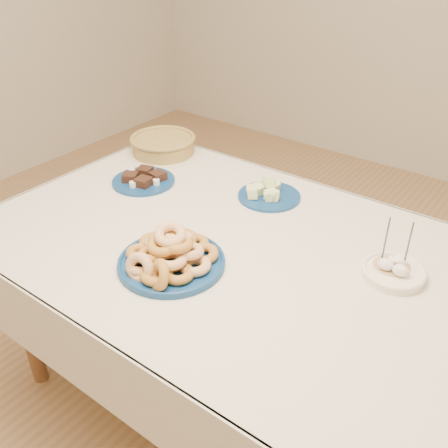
{
  "coord_description": "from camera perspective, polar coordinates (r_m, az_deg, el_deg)",
  "views": [
    {
      "loc": [
        0.78,
        -1.09,
        1.66
      ],
      "look_at": [
        0.0,
        -0.05,
        0.85
      ],
      "focal_mm": 40.0,
      "sensor_mm": 36.0,
      "label": 1
    }
  ],
  "objects": [
    {
      "name": "egg_bowl",
      "position": [
        1.55,
        18.82,
        -5.14
      ],
      "size": [
        0.21,
        0.21,
        0.06
      ],
      "rotation": [
        0.0,
        0.0,
        0.15
      ],
      "color": "white",
      "rests_on": "dining_table"
    },
    {
      "name": "melon_plate",
      "position": [
        1.89,
        5.04,
        3.53
      ],
      "size": [
        0.31,
        0.31,
        0.08
      ],
      "rotation": [
        0.0,
        0.0,
        0.42
      ],
      "color": "navy",
      "rests_on": "dining_table"
    },
    {
      "name": "wicker_basket",
      "position": [
        2.27,
        -6.97,
        9.08
      ],
      "size": [
        0.37,
        0.37,
        0.08
      ],
      "rotation": [
        0.0,
        0.0,
        -0.32
      ],
      "color": "olive",
      "rests_on": "dining_table"
    },
    {
      "name": "candle_holder",
      "position": [
        1.57,
        18.59,
        -4.74
      ],
      "size": [
        0.13,
        0.13,
        0.18
      ],
      "rotation": [
        0.0,
        0.0,
        0.22
      ],
      "color": "tan",
      "rests_on": "dining_table"
    },
    {
      "name": "ground",
      "position": [
        2.14,
        0.85,
        -19.15
      ],
      "size": [
        5.0,
        5.0,
        0.0
      ],
      "primitive_type": "plane",
      "color": "#956E46",
      "rests_on": "ground"
    },
    {
      "name": "dining_table",
      "position": [
        1.69,
        1.02,
        -5.23
      ],
      "size": [
        1.71,
        1.11,
        0.75
      ],
      "color": "brown",
      "rests_on": "ground"
    },
    {
      "name": "brownie_plate",
      "position": [
        2.02,
        -9.17,
        5.04
      ],
      "size": [
        0.28,
        0.28,
        0.04
      ],
      "rotation": [
        0.0,
        0.0,
        0.16
      ],
      "color": "navy",
      "rests_on": "dining_table"
    },
    {
      "name": "donut_platter",
      "position": [
        1.51,
        -6.22,
        -3.64
      ],
      "size": [
        0.35,
        0.35,
        0.15
      ],
      "rotation": [
        0.0,
        0.0,
        -0.05
      ],
      "color": "navy",
      "rests_on": "dining_table"
    }
  ]
}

